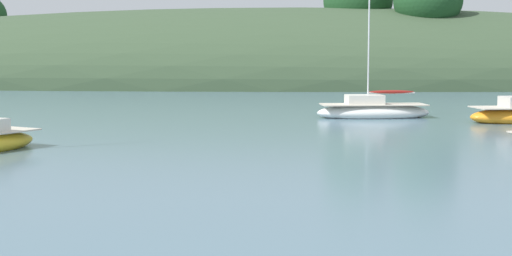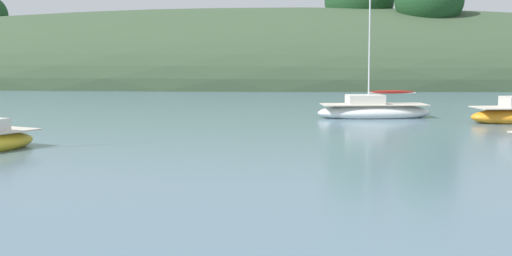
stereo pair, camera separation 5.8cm
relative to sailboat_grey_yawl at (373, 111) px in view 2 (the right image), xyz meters
The scene contains 2 objects.
far_shoreline_hill 46.57m from the sailboat_grey_yawl, 97.47° to the left, with size 150.00×36.00×22.93m.
sailboat_grey_yawl is the anchor object (origin of this frame).
Camera 2 is at (1.11, -6.21, 3.90)m, focal length 51.95 mm.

